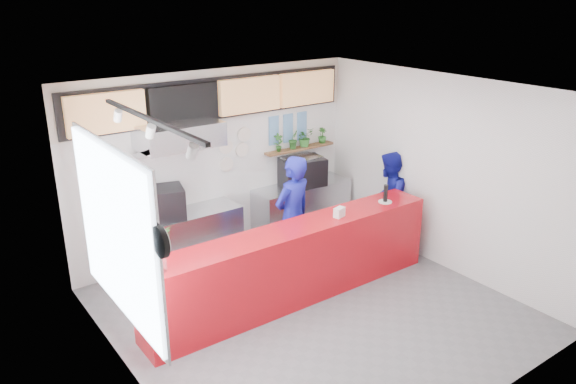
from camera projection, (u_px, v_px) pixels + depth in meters
floor at (312, 310)px, 7.69m from camera, size 5.00×5.00×0.00m
ceiling at (316, 91)px, 6.66m from camera, size 5.00×5.00×0.00m
wall_back at (218, 163)px, 9.07m from camera, size 5.00×0.00×5.00m
wall_left at (125, 261)px, 5.79m from camera, size 0.00×5.00×5.00m
wall_right at (442, 173)px, 8.56m from camera, size 0.00×5.00×5.00m
service_counter at (295, 263)px, 7.80m from camera, size 4.50×0.60×1.10m
cream_band at (215, 95)px, 8.69m from camera, size 5.00×0.02×0.80m
prep_bench at (185, 240)px, 8.76m from camera, size 1.80×0.60×0.90m
panini_oven at (166, 203)px, 8.38m from camera, size 0.65×0.65×0.47m
extraction_hood at (179, 135)px, 8.14m from camera, size 1.20×0.70×0.35m
hood_lip at (180, 148)px, 8.21m from camera, size 1.20×0.69×0.31m
right_bench at (302, 208)px, 10.04m from camera, size 1.80×0.60×0.90m
espresso_machine at (302, 172)px, 9.80m from camera, size 0.85×0.69×0.48m
espresso_tray at (302, 158)px, 9.72m from camera, size 0.66×0.48×0.06m
herb_shelf at (300, 148)px, 9.88m from camera, size 1.40×0.18×0.04m
menu_board_far_left at (106, 113)px, 7.66m from camera, size 1.10×0.10×0.55m
menu_board_mid_left at (184, 103)px, 8.30m from camera, size 1.10×0.10×0.55m
menu_board_mid_right at (250, 95)px, 8.94m from camera, size 1.10×0.10×0.55m
menu_board_far_right at (307, 88)px, 9.58m from camera, size 1.10×0.10×0.55m
soffit at (216, 98)px, 8.69m from camera, size 4.80×0.04×0.65m
window_pane at (115, 233)px, 5.97m from camera, size 0.04×2.20×1.90m
window_frame at (117, 233)px, 5.98m from camera, size 0.03×2.30×2.00m
wall_clock_rim at (161, 242)px, 4.94m from camera, size 0.05×0.30×0.30m
wall_clock_face at (164, 241)px, 4.96m from camera, size 0.02×0.26×0.26m
track_rail at (150, 119)px, 5.52m from camera, size 0.05×2.40×0.04m
dec_plate_a at (226, 147)px, 9.05m from camera, size 0.24×0.03×0.24m
dec_plate_b at (242, 150)px, 9.25m from camera, size 0.24×0.03×0.24m
dec_plate_c at (227, 164)px, 9.15m from camera, size 0.24×0.03×0.24m
dec_plate_d at (244, 134)px, 9.19m from camera, size 0.24×0.03×0.24m
photo_frame_a at (274, 123)px, 9.50m from camera, size 0.20×0.02×0.25m
photo_frame_b at (288, 121)px, 9.66m from camera, size 0.20×0.02×0.25m
photo_frame_c at (302, 119)px, 9.83m from camera, size 0.20×0.02×0.25m
photo_frame_d at (274, 138)px, 9.58m from camera, size 0.20×0.02×0.25m
photo_frame_e at (288, 135)px, 9.75m from camera, size 0.20×0.02×0.25m
photo_frame_f at (302, 133)px, 9.92m from camera, size 0.20×0.02×0.25m
staff_center at (293, 217)px, 8.38m from camera, size 0.76×0.57×1.88m
staff_right at (388, 199)px, 9.45m from camera, size 0.98×0.89×1.62m
herb_a at (278, 143)px, 9.57m from camera, size 0.19×0.15×0.32m
herb_b at (293, 139)px, 9.74m from camera, size 0.22×0.19×0.33m
herb_c at (305, 137)px, 9.88m from camera, size 0.32×0.28×0.34m
herb_d at (322, 135)px, 10.11m from camera, size 0.16×0.15×0.28m
glass_vase at (159, 263)px, 6.39m from camera, size 0.21×0.21×0.20m
basil_vase at (157, 240)px, 6.29m from camera, size 0.34×0.31×0.34m
napkin_holder at (339, 212)px, 7.94m from camera, size 0.18×0.14×0.14m
white_plate at (385, 202)px, 8.50m from camera, size 0.27×0.27×0.02m
pepper_mill at (386, 193)px, 8.46m from camera, size 0.07×0.07×0.26m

